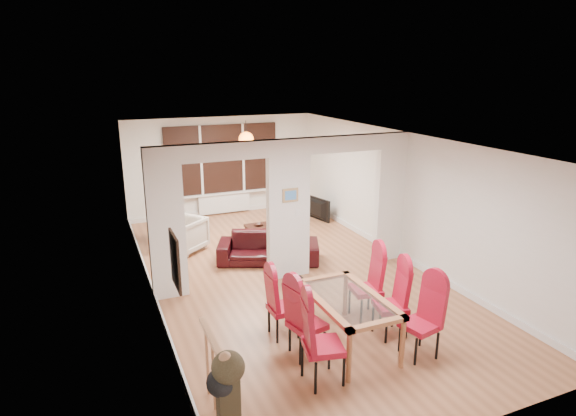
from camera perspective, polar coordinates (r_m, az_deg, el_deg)
floor at (r=9.23m, az=0.03°, el=-7.98°), size 5.00×9.00×0.01m
room_walls at (r=8.78m, az=0.03°, el=-0.21°), size 5.00×9.00×2.60m
divider_wall at (r=8.78m, az=0.03°, el=-0.21°), size 5.00×0.18×2.60m
bay_window_blinds at (r=12.84m, az=-7.79°, el=5.78°), size 3.00×0.08×1.80m
radiator at (r=13.07m, az=-7.55°, el=0.57°), size 1.40×0.08×0.50m
pendant_light at (r=11.74m, az=-4.98°, el=8.12°), size 0.36×0.36×0.36m
stair_newel at (r=5.68m, az=-8.71°, el=-18.63°), size 0.40×1.20×1.10m
wall_poster at (r=5.84m, az=-13.24°, el=-6.14°), size 0.04×0.52×0.67m
pillar_photo at (r=8.62m, az=0.29°, el=1.53°), size 0.30×0.03×0.25m
dining_table at (r=6.97m, az=7.01°, el=-13.17°), size 0.89×1.59×0.75m
dining_chair_la at (r=6.12m, az=4.20°, el=-15.32°), size 0.56×0.56×1.16m
dining_chair_lb at (r=6.63m, az=2.28°, el=-13.01°), size 0.52×0.52×1.09m
dining_chair_lc at (r=7.09m, az=-0.53°, el=-11.22°), size 0.41×0.41×1.03m
dining_chair_ra at (r=6.85m, az=15.39°, el=-12.63°), size 0.52×0.52×1.08m
dining_chair_rb at (r=7.24m, az=12.09°, el=-10.78°), size 0.51×0.51×1.07m
dining_chair_rc at (r=7.66m, az=9.23°, el=-8.99°), size 0.50×0.50×1.09m
sofa at (r=9.78m, az=-2.34°, el=-4.72°), size 2.16×1.51×0.59m
armchair at (r=10.54m, az=-12.30°, el=-3.09°), size 1.12×1.13×0.74m
person at (r=11.09m, az=-14.59°, el=0.71°), size 0.78×0.64×1.85m
television at (r=12.50m, az=3.05°, el=-0.07°), size 1.01×0.36×0.58m
coffee_table at (r=11.49m, az=-2.65°, el=-2.49°), size 0.98×0.53×0.22m
bottle at (r=11.40m, az=-1.52°, el=-1.27°), size 0.07×0.07×0.29m
bowl at (r=11.38m, az=-3.50°, el=-1.97°), size 0.21×0.21×0.05m
shoes at (r=8.86m, az=1.03°, el=-8.70°), size 0.26×0.28×0.11m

